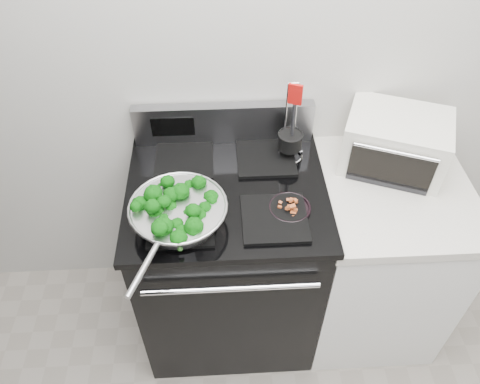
{
  "coord_description": "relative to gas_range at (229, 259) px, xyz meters",
  "views": [
    {
      "loc": [
        -0.32,
        0.11,
        2.24
      ],
      "look_at": [
        -0.25,
        1.36,
        0.98
      ],
      "focal_mm": 35.0,
      "sensor_mm": 36.0,
      "label": 1
    }
  ],
  "objects": [
    {
      "name": "back_wall",
      "position": [
        0.3,
        0.34,
        0.86
      ],
      "size": [
        4.0,
        0.02,
        2.7
      ],
      "primitive_type": "cube",
      "color": "#B3B2AA",
      "rests_on": "ground"
    },
    {
      "name": "gas_range",
      "position": [
        0.0,
        0.0,
        0.0
      ],
      "size": [
        0.79,
        0.69,
        1.13
      ],
      "color": "black",
      "rests_on": "floor"
    },
    {
      "name": "counter",
      "position": [
        0.68,
        -0.0,
        -0.03
      ],
      "size": [
        0.62,
        0.68,
        0.92
      ],
      "color": "white",
      "rests_on": "floor"
    },
    {
      "name": "skillet",
      "position": [
        -0.18,
        -0.17,
        0.52
      ],
      "size": [
        0.36,
        0.54,
        0.08
      ],
      "rotation": [
        0.0,
        0.0,
        -0.36
      ],
      "color": "silver",
      "rests_on": "gas_range"
    },
    {
      "name": "broccoli_pile",
      "position": [
        -0.18,
        -0.17,
        0.54
      ],
      "size": [
        0.28,
        0.28,
        0.1
      ],
      "primitive_type": null,
      "color": "black",
      "rests_on": "skillet"
    },
    {
      "name": "bacon_plate",
      "position": [
        0.23,
        -0.13,
        0.48
      ],
      "size": [
        0.16,
        0.16,
        0.04
      ],
      "rotation": [
        0.0,
        0.0,
        -0.05
      ],
      "color": "black",
      "rests_on": "gas_range"
    },
    {
      "name": "utensil_holder",
      "position": [
        0.27,
        0.18,
        0.53
      ],
      "size": [
        0.12,
        0.12,
        0.36
      ],
      "rotation": [
        0.0,
        0.0,
        -0.38
      ],
      "color": "silver",
      "rests_on": "gas_range"
    },
    {
      "name": "toaster_oven",
      "position": [
        0.69,
        0.14,
        0.55
      ],
      "size": [
        0.48,
        0.43,
        0.23
      ],
      "rotation": [
        0.0,
        0.0,
        -0.38
      ],
      "color": "silver",
      "rests_on": "counter"
    }
  ]
}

